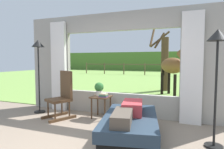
{
  "coord_description": "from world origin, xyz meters",
  "views": [
    {
      "loc": [
        1.6,
        -2.35,
        1.38
      ],
      "look_at": [
        0.0,
        1.8,
        1.05
      ],
      "focal_mm": 31.29,
      "sensor_mm": 36.0,
      "label": 1
    }
  ],
  "objects_px": {
    "floor_lamp_right": "(217,52)",
    "rocking_chair": "(62,95)",
    "side_table": "(101,100)",
    "potted_plant": "(99,88)",
    "book_stack": "(103,95)",
    "pasture_tree": "(164,61)",
    "recliner_sofa": "(130,127)",
    "floor_lamp_left": "(38,54)",
    "reclining_person": "(129,110)",
    "horse": "(173,66)"
  },
  "relations": [
    {
      "from": "potted_plant",
      "to": "floor_lamp_left",
      "type": "bearing_deg",
      "value": -172.73
    },
    {
      "from": "potted_plant",
      "to": "pasture_tree",
      "type": "distance_m",
      "value": 4.82
    },
    {
      "from": "side_table",
      "to": "floor_lamp_left",
      "type": "xyz_separation_m",
      "value": [
        -1.72,
        -0.15,
        1.11
      ]
    },
    {
      "from": "floor_lamp_left",
      "to": "floor_lamp_right",
      "type": "distance_m",
      "value": 4.09
    },
    {
      "from": "book_stack",
      "to": "pasture_tree",
      "type": "relative_size",
      "value": 0.07
    },
    {
      "from": "reclining_person",
      "to": "potted_plant",
      "type": "bearing_deg",
      "value": 123.06
    },
    {
      "from": "potted_plant",
      "to": "floor_lamp_right",
      "type": "bearing_deg",
      "value": -19.81
    },
    {
      "from": "potted_plant",
      "to": "book_stack",
      "type": "relative_size",
      "value": 1.57
    },
    {
      "from": "recliner_sofa",
      "to": "floor_lamp_right",
      "type": "distance_m",
      "value": 1.85
    },
    {
      "from": "book_stack",
      "to": "horse",
      "type": "height_order",
      "value": "horse"
    },
    {
      "from": "potted_plant",
      "to": "floor_lamp_right",
      "type": "distance_m",
      "value": 2.68
    },
    {
      "from": "recliner_sofa",
      "to": "pasture_tree",
      "type": "xyz_separation_m",
      "value": [
        -0.08,
        5.72,
        1.11
      ]
    },
    {
      "from": "reclining_person",
      "to": "book_stack",
      "type": "xyz_separation_m",
      "value": [
        -0.91,
        0.97,
        0.04
      ]
    },
    {
      "from": "rocking_chair",
      "to": "pasture_tree",
      "type": "bearing_deg",
      "value": 96.62
    },
    {
      "from": "horse",
      "to": "side_table",
      "type": "bearing_deg",
      "value": 28.85
    },
    {
      "from": "floor_lamp_left",
      "to": "floor_lamp_right",
      "type": "relative_size",
      "value": 1.02
    },
    {
      "from": "reclining_person",
      "to": "floor_lamp_right",
      "type": "height_order",
      "value": "floor_lamp_right"
    },
    {
      "from": "rocking_chair",
      "to": "potted_plant",
      "type": "bearing_deg",
      "value": 52.39
    },
    {
      "from": "book_stack",
      "to": "floor_lamp_left",
      "type": "relative_size",
      "value": 0.11
    },
    {
      "from": "recliner_sofa",
      "to": "potted_plant",
      "type": "distance_m",
      "value": 1.58
    },
    {
      "from": "side_table",
      "to": "pasture_tree",
      "type": "xyz_separation_m",
      "value": [
        0.92,
        4.73,
        0.9
      ]
    },
    {
      "from": "side_table",
      "to": "horse",
      "type": "distance_m",
      "value": 3.81
    },
    {
      "from": "side_table",
      "to": "floor_lamp_right",
      "type": "height_order",
      "value": "floor_lamp_right"
    },
    {
      "from": "side_table",
      "to": "recliner_sofa",
      "type": "bearing_deg",
      "value": -44.61
    },
    {
      "from": "side_table",
      "to": "floor_lamp_right",
      "type": "relative_size",
      "value": 0.28
    },
    {
      "from": "potted_plant",
      "to": "floor_lamp_right",
      "type": "relative_size",
      "value": 0.17
    },
    {
      "from": "floor_lamp_left",
      "to": "reclining_person",
      "type": "bearing_deg",
      "value": -18.08
    },
    {
      "from": "floor_lamp_right",
      "to": "pasture_tree",
      "type": "bearing_deg",
      "value": 104.24
    },
    {
      "from": "reclining_person",
      "to": "pasture_tree",
      "type": "bearing_deg",
      "value": 79.28
    },
    {
      "from": "rocking_chair",
      "to": "horse",
      "type": "distance_m",
      "value": 4.46
    },
    {
      "from": "floor_lamp_left",
      "to": "floor_lamp_right",
      "type": "height_order",
      "value": "floor_lamp_left"
    },
    {
      "from": "recliner_sofa",
      "to": "floor_lamp_right",
      "type": "height_order",
      "value": "floor_lamp_right"
    },
    {
      "from": "rocking_chair",
      "to": "book_stack",
      "type": "xyz_separation_m",
      "value": [
        0.96,
        0.26,
        0.02
      ]
    },
    {
      "from": "potted_plant",
      "to": "book_stack",
      "type": "height_order",
      "value": "potted_plant"
    },
    {
      "from": "potted_plant",
      "to": "recliner_sofa",
      "type": "bearing_deg",
      "value": -44.1
    },
    {
      "from": "side_table",
      "to": "floor_lamp_right",
      "type": "distance_m",
      "value": 2.68
    },
    {
      "from": "side_table",
      "to": "potted_plant",
      "type": "height_order",
      "value": "potted_plant"
    },
    {
      "from": "floor_lamp_right",
      "to": "rocking_chair",
      "type": "bearing_deg",
      "value": 171.49
    },
    {
      "from": "floor_lamp_left",
      "to": "pasture_tree",
      "type": "relative_size",
      "value": 0.62
    },
    {
      "from": "book_stack",
      "to": "pasture_tree",
      "type": "height_order",
      "value": "pasture_tree"
    },
    {
      "from": "floor_lamp_left",
      "to": "pasture_tree",
      "type": "distance_m",
      "value": 5.55
    },
    {
      "from": "potted_plant",
      "to": "pasture_tree",
      "type": "xyz_separation_m",
      "value": [
        1.0,
        4.67,
        0.63
      ]
    },
    {
      "from": "floor_lamp_right",
      "to": "pasture_tree",
      "type": "distance_m",
      "value": 5.72
    },
    {
      "from": "rocking_chair",
      "to": "floor_lamp_left",
      "type": "distance_m",
      "value": 1.31
    },
    {
      "from": "book_stack",
      "to": "floor_lamp_right",
      "type": "bearing_deg",
      "value": -18.31
    },
    {
      "from": "potted_plant",
      "to": "floor_lamp_left",
      "type": "xyz_separation_m",
      "value": [
        -1.64,
        -0.21,
        0.83
      ]
    },
    {
      "from": "reclining_person",
      "to": "pasture_tree",
      "type": "relative_size",
      "value": 0.47
    },
    {
      "from": "reclining_person",
      "to": "floor_lamp_left",
      "type": "height_order",
      "value": "floor_lamp_left"
    },
    {
      "from": "recliner_sofa",
      "to": "side_table",
      "type": "height_order",
      "value": "side_table"
    },
    {
      "from": "side_table",
      "to": "book_stack",
      "type": "xyz_separation_m",
      "value": [
        0.09,
        -0.07,
        0.14
      ]
    }
  ]
}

